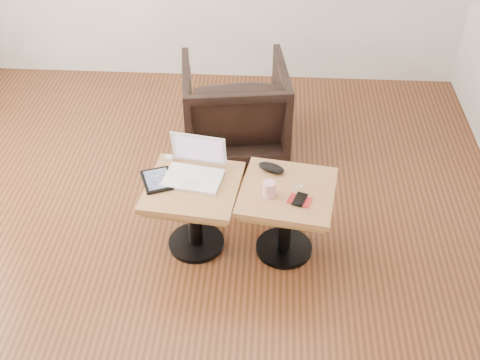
# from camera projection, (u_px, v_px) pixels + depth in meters

# --- Properties ---
(room_shell) EXTENTS (4.52, 4.52, 2.71)m
(room_shell) POSITION_uv_depth(u_px,v_px,m) (166.00, 55.00, 3.17)
(room_shell) COLOR #412411
(room_shell) RESTS_ON ground
(side_table_left) EXTENTS (0.62, 0.62, 0.51)m
(side_table_left) POSITION_uv_depth(u_px,v_px,m) (194.00, 200.00, 3.74)
(side_table_left) COLOR black
(side_table_left) RESTS_ON ground
(side_table_right) EXTENTS (0.64, 0.64, 0.51)m
(side_table_right) POSITION_uv_depth(u_px,v_px,m) (287.00, 205.00, 3.70)
(side_table_right) COLOR black
(side_table_right) RESTS_ON ground
(laptop) EXTENTS (0.39, 0.34, 0.25)m
(laptop) POSITION_uv_depth(u_px,v_px,m) (195.00, 169.00, 3.70)
(laptop) COLOR white
(laptop) RESTS_ON side_table_left
(tablet) EXTENTS (0.25, 0.28, 0.02)m
(tablet) POSITION_uv_depth(u_px,v_px,m) (158.00, 180.00, 3.68)
(tablet) COLOR black
(tablet) RESTS_ON side_table_left
(charging_adapter) EXTENTS (0.04, 0.04, 0.03)m
(charging_adapter) POSITION_uv_depth(u_px,v_px,m) (169.00, 158.00, 3.85)
(charging_adapter) COLOR white
(charging_adapter) RESTS_ON side_table_left
(glasses_case) EXTENTS (0.19, 0.14, 0.05)m
(glasses_case) POSITION_uv_depth(u_px,v_px,m) (271.00, 168.00, 3.74)
(glasses_case) COLOR black
(glasses_case) RESTS_ON side_table_right
(striped_cup) EXTENTS (0.08, 0.08, 0.10)m
(striped_cup) POSITION_uv_depth(u_px,v_px,m) (269.00, 189.00, 3.54)
(striped_cup) COLOR #DC5A76
(striped_cup) RESTS_ON side_table_right
(earbuds_tangle) EXTENTS (0.07, 0.05, 0.01)m
(earbuds_tangle) POSITION_uv_depth(u_px,v_px,m) (298.00, 186.00, 3.63)
(earbuds_tangle) COLOR white
(earbuds_tangle) RESTS_ON side_table_right
(phone_on_sleeve) EXTENTS (0.16, 0.13, 0.02)m
(phone_on_sleeve) POSITION_uv_depth(u_px,v_px,m) (300.00, 200.00, 3.53)
(phone_on_sleeve) COLOR #AA191F
(phone_on_sleeve) RESTS_ON side_table_right
(armchair) EXTENTS (0.88, 0.90, 0.72)m
(armchair) POSITION_uv_depth(u_px,v_px,m) (235.00, 108.00, 4.62)
(armchair) COLOR black
(armchair) RESTS_ON ground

